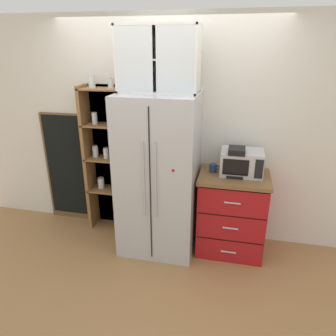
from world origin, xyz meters
TOP-DOWN VIEW (x-y plane):
  - ground_plane at (0.00, 0.00)m, footprint 10.73×10.73m
  - wall_back_cream at (0.00, 0.40)m, footprint 5.02×0.10m
  - refrigerator at (0.00, -0.01)m, footprint 0.83×0.74m
  - pantry_shelf_column at (-0.71, 0.29)m, footprint 0.56×0.29m
  - counter_cabinet at (0.81, 0.07)m, footprint 0.75×0.59m
  - microwave at (0.87, 0.12)m, footprint 0.44×0.33m
  - coffee_maker at (0.81, 0.08)m, footprint 0.17×0.20m
  - mug_navy at (0.58, 0.10)m, footprint 0.11×0.08m
  - bottle_amber at (0.81, 0.08)m, footprint 0.07×0.07m
  - upper_cabinet at (0.00, 0.04)m, footprint 0.79×0.32m
  - chalkboard_menu at (-1.31, 0.33)m, footprint 0.60×0.04m

SIDE VIEW (x-z plane):
  - ground_plane at x=0.00m, z-range 0.00..0.00m
  - counter_cabinet at x=0.81m, z-range 0.00..0.93m
  - chalkboard_menu at x=-1.31m, z-range 0.00..1.45m
  - refrigerator at x=0.00m, z-range 0.00..1.77m
  - pantry_shelf_column at x=-0.71m, z-range -0.01..1.90m
  - mug_navy at x=0.58m, z-range 0.93..1.02m
  - bottle_amber at x=0.81m, z-range 0.91..1.17m
  - microwave at x=0.87m, z-range 0.93..1.19m
  - coffee_maker at x=0.81m, z-range 0.93..1.24m
  - wall_back_cream at x=0.00m, z-range 0.00..2.55m
  - upper_cabinet at x=0.00m, z-range 1.77..2.40m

